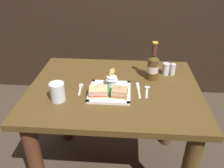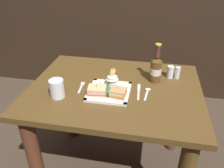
{
  "view_description": "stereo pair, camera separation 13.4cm",
  "coord_description": "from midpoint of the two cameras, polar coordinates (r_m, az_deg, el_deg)",
  "views": [
    {
      "loc": [
        0.07,
        -1.19,
        1.47
      ],
      "look_at": [
        -0.01,
        -0.04,
        0.79
      ],
      "focal_mm": 36.17,
      "sensor_mm": 36.0,
      "label": 1
    },
    {
      "loc": [
        0.21,
        -1.17,
        1.47
      ],
      "look_at": [
        -0.01,
        -0.04,
        0.79
      ],
      "focal_mm": 36.17,
      "sensor_mm": 36.0,
      "label": 2
    }
  ],
  "objects": [
    {
      "name": "salt_shaker",
      "position": [
        1.55,
        16.92,
        2.71
      ],
      "size": [
        0.05,
        0.05,
        0.08
      ],
      "color": "silver",
      "rests_on": "dining_table"
    },
    {
      "name": "pepper_shaker",
      "position": [
        1.55,
        18.59,
        2.49
      ],
      "size": [
        0.03,
        0.03,
        0.08
      ],
      "color": "silver",
      "rests_on": "dining_table"
    },
    {
      "name": "sandwich_half_left",
      "position": [
        1.29,
        -0.83,
        -1.75
      ],
      "size": [
        0.11,
        0.09,
        0.08
      ],
      "color": "#E2B18E",
      "rests_on": "square_plate"
    },
    {
      "name": "fries_cup",
      "position": [
        1.37,
        2.92,
        1.25
      ],
      "size": [
        0.08,
        0.08,
        0.11
      ],
      "color": "white",
      "rests_on": "square_plate"
    },
    {
      "name": "spoon",
      "position": [
        1.37,
        11.74,
        -1.77
      ],
      "size": [
        0.04,
        0.14,
        0.01
      ],
      "color": "silver",
      "rests_on": "dining_table"
    },
    {
      "name": "sandwich_half_right",
      "position": [
        1.28,
        4.56,
        -2.31
      ],
      "size": [
        0.1,
        0.09,
        0.07
      ],
      "color": "tan",
      "rests_on": "square_plate"
    },
    {
      "name": "water_glass",
      "position": [
        1.3,
        -10.87,
        -1.51
      ],
      "size": [
        0.08,
        0.08,
        0.11
      ],
      "color": "silver",
      "rests_on": "dining_table"
    },
    {
      "name": "beer_bottle",
      "position": [
        1.45,
        13.67,
        3.79
      ],
      "size": [
        0.07,
        0.07,
        0.25
      ],
      "color": "brown",
      "rests_on": "dining_table"
    },
    {
      "name": "knife",
      "position": [
        1.37,
        9.56,
        -1.82
      ],
      "size": [
        0.03,
        0.18,
        0.0
      ],
      "color": "silver",
      "rests_on": "dining_table"
    },
    {
      "name": "fork",
      "position": [
        1.4,
        -5.04,
        -0.72
      ],
      "size": [
        0.03,
        0.13,
        0.0
      ],
      "color": "silver",
      "rests_on": "dining_table"
    },
    {
      "name": "square_plate",
      "position": [
        1.33,
        2.12,
        -2.04
      ],
      "size": [
        0.24,
        0.24,
        0.02
      ],
      "color": "white",
      "rests_on": "dining_table"
    },
    {
      "name": "dining_table",
      "position": [
        1.49,
        3.29,
        -6.54
      ],
      "size": [
        1.05,
        0.8,
        0.75
      ],
      "color": "brown",
      "rests_on": "ground_plane"
    }
  ]
}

